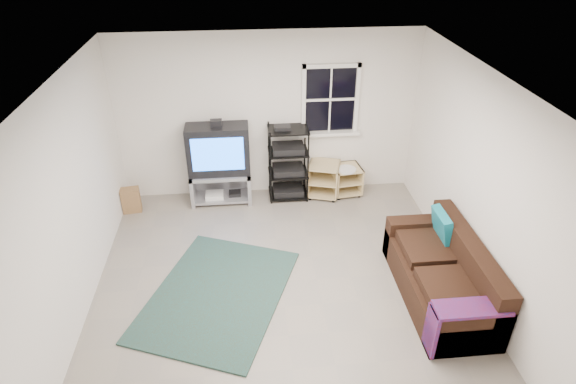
{
  "coord_description": "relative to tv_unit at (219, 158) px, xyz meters",
  "views": [
    {
      "loc": [
        -0.36,
        -4.63,
        4.1
      ],
      "look_at": [
        0.12,
        0.4,
        1.07
      ],
      "focal_mm": 30.0,
      "sensor_mm": 36.0,
      "label": 1
    }
  ],
  "objects": [
    {
      "name": "room",
      "position": [
        1.73,
        0.23,
        0.72
      ],
      "size": [
        4.6,
        4.62,
        4.6
      ],
      "color": "gray",
      "rests_on": "ground"
    },
    {
      "name": "tv_unit",
      "position": [
        0.0,
        0.0,
        0.0
      ],
      "size": [
        0.94,
        0.47,
        1.38
      ],
      "color": "#97969E",
      "rests_on": "ground"
    },
    {
      "name": "av_rack",
      "position": [
        1.07,
        0.01,
        -0.23
      ],
      "size": [
        0.62,
        0.45,
        1.23
      ],
      "color": "black",
      "rests_on": "ground"
    },
    {
      "name": "side_table_left",
      "position": [
        1.66,
        0.04,
        -0.46
      ],
      "size": [
        0.59,
        0.59,
        0.56
      ],
      "rotation": [
        0.0,
        0.0,
        -0.29
      ],
      "color": "#DEC488",
      "rests_on": "ground"
    },
    {
      "name": "side_table_right",
      "position": [
        2.02,
        0.04,
        -0.48
      ],
      "size": [
        0.49,
        0.49,
        0.5
      ],
      "rotation": [
        0.0,
        0.0,
        0.13
      ],
      "color": "#DEC488",
      "rests_on": "ground"
    },
    {
      "name": "sofa",
      "position": [
        2.68,
        -2.49,
        -0.45
      ],
      "size": [
        0.84,
        1.89,
        0.86
      ],
      "color": "black",
      "rests_on": "ground"
    },
    {
      "name": "shag_rug",
      "position": [
        -0.01,
        -2.22,
        -0.75
      ],
      "size": [
        2.15,
        2.47,
        0.02
      ],
      "primitive_type": "cube",
      "rotation": [
        0.0,
        0.0,
        -0.38
      ],
      "color": "#322416",
      "rests_on": "ground"
    },
    {
      "name": "paper_bag",
      "position": [
        -1.38,
        -0.19,
        -0.56
      ],
      "size": [
        0.29,
        0.21,
        0.39
      ],
      "primitive_type": "cube",
      "rotation": [
        0.0,
        0.0,
        0.12
      ],
      "color": "#987044",
      "rests_on": "ground"
    }
  ]
}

